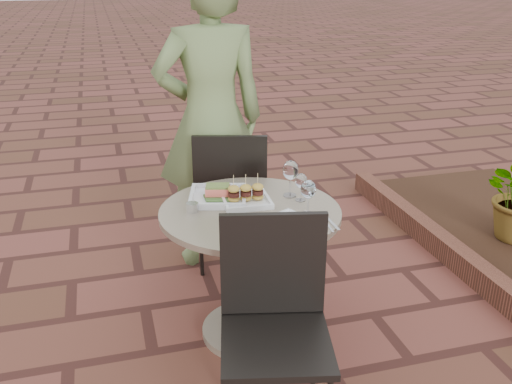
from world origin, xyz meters
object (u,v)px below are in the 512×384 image
object	(u,v)px
chair_far	(231,190)
plate_salmon	(218,195)
chair_near	(275,309)
plate_sliders	(246,197)
cafe_table	(250,254)
plate_tuna	(289,224)
diner	(211,120)

from	to	relation	value
chair_far	plate_salmon	distance (m)	0.61
chair_near	plate_sliders	world-z (taller)	chair_near
cafe_table	plate_salmon	bearing A→B (deg)	126.90
cafe_table	plate_sliders	bearing A→B (deg)	89.53
cafe_table	plate_tuna	distance (m)	0.37
cafe_table	plate_sliders	distance (m)	0.29
cafe_table	plate_tuna	world-z (taller)	plate_tuna
plate_salmon	plate_sliders	bearing A→B (deg)	-32.23
cafe_table	chair_near	world-z (taller)	chair_near
chair_near	plate_sliders	xyz separation A→B (m)	(0.06, 0.69, 0.21)
plate_salmon	plate_sliders	distance (m)	0.15
plate_sliders	plate_tuna	xyz separation A→B (m)	(0.12, -0.32, -0.02)
chair_far	plate_sliders	world-z (taller)	chair_far
chair_far	plate_sliders	distance (m)	0.67
cafe_table	chair_far	xyz separation A→B (m)	(0.07, 0.71, 0.07)
chair_far	diner	world-z (taller)	diner
chair_far	plate_salmon	size ratio (longest dim) A/B	2.66
cafe_table	plate_sliders	size ratio (longest dim) A/B	3.64
chair_near	plate_tuna	distance (m)	0.45
diner	plate_sliders	distance (m)	0.83
chair_far	plate_tuna	world-z (taller)	chair_far
chair_far	plate_tuna	bearing A→B (deg)	108.75
cafe_table	chair_far	bearing A→B (deg)	84.62
plate_sliders	plate_tuna	world-z (taller)	plate_sliders
diner	plate_tuna	size ratio (longest dim) A/B	6.58
cafe_table	diner	xyz separation A→B (m)	(-0.01, 0.89, 0.47)
chair_far	diner	bearing A→B (deg)	-49.73
plate_tuna	chair_near	bearing A→B (deg)	-116.00
chair_near	plate_tuna	world-z (taller)	chair_near
cafe_table	plate_salmon	xyz separation A→B (m)	(-0.13, 0.17, 0.27)
plate_salmon	plate_sliders	size ratio (longest dim) A/B	1.41
diner	plate_tuna	distance (m)	1.16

